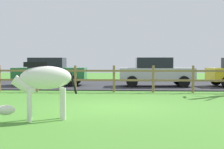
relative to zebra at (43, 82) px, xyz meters
name	(u,v)px	position (x,y,z in m)	size (l,w,h in m)	color
ground_plane	(113,107)	(1.57, 2.40, -0.93)	(60.00, 60.00, 0.00)	#47842D
parking_asphalt	(123,85)	(1.57, 11.70, -0.90)	(28.00, 7.40, 0.05)	#2D2D33
paddock_fence	(114,77)	(1.30, 7.40, -0.23)	(21.56, 0.11, 1.23)	olive
zebra	(43,82)	(0.00, 0.00, 0.00)	(1.85, 0.95, 1.41)	white
parked_car_silver	(156,72)	(3.39, 10.52, -0.08)	(4.06, 2.01, 1.56)	#B7BABF
parked_car_green	(50,71)	(-2.53, 10.78, -0.08)	(4.07, 2.03, 1.56)	#236B38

